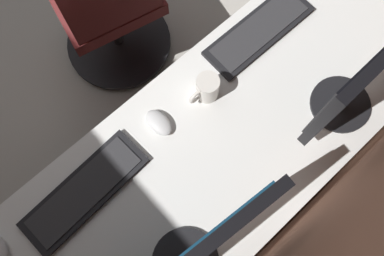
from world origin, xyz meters
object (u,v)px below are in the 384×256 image
drawer_pedestal (233,159)px  mouse_spare (159,123)px  monitor_secondary (372,71)px  coffee_mug (207,88)px  office_chair (110,7)px  keyboard_main (259,31)px  keyboard_spare (85,191)px

drawer_pedestal → mouse_spare: bearing=-48.2°
mouse_spare → drawer_pedestal: bearing=131.8°
monitor_secondary → coffee_mug: bearing=-47.3°
coffee_mug → office_chair: bearing=-94.3°
monitor_secondary → keyboard_main: 0.44m
keyboard_main → mouse_spare: bearing=2.5°
coffee_mug → drawer_pedestal: bearing=90.1°
drawer_pedestal → coffee_mug: (0.00, -0.18, 0.43)m
drawer_pedestal → keyboard_main: bearing=-142.0°
keyboard_spare → mouse_spare: bearing=-177.7°
keyboard_main → coffee_mug: size_ratio=3.61×
keyboard_spare → office_chair: bearing=-130.5°
office_chair → keyboard_spare: bearing=49.5°
drawer_pedestal → office_chair: size_ratio=0.72×
coffee_mug → office_chair: size_ratio=0.12×
drawer_pedestal → mouse_spare: 0.49m
drawer_pedestal → coffee_mug: bearing=-89.9°
mouse_spare → keyboard_spare: bearing=2.3°
office_chair → coffee_mug: bearing=85.7°
drawer_pedestal → keyboard_main: keyboard_main is taller
monitor_secondary → keyboard_spare: monitor_secondary is taller
mouse_spare → office_chair: size_ratio=0.11×
monitor_secondary → mouse_spare: 0.65m
monitor_secondary → office_chair: bearing=-75.8°
drawer_pedestal → keyboard_spare: size_ratio=1.63×
mouse_spare → monitor_secondary: bearing=144.3°
coffee_mug → keyboard_spare: bearing=-1.4°
keyboard_spare → mouse_spare: size_ratio=4.10×
monitor_secondary → keyboard_spare: (0.80, -0.34, -0.24)m
monitor_secondary → mouse_spare: bearing=-35.7°
monitor_secondary → office_chair: 1.15m
drawer_pedestal → monitor_secondary: (-0.30, 0.14, 0.64)m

